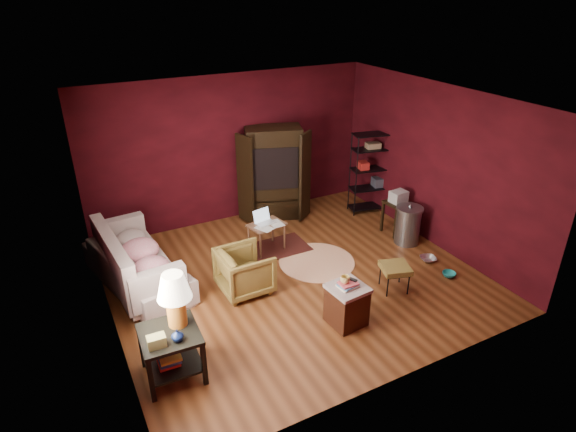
# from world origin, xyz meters

# --- Properties ---
(room) EXTENTS (5.54, 5.04, 2.84)m
(room) POSITION_xyz_m (-0.04, -0.01, 1.40)
(room) COLOR brown
(room) RESTS_ON ground
(sofa) EXTENTS (1.15, 2.26, 0.85)m
(sofa) POSITION_xyz_m (-2.23, 0.94, 0.42)
(sofa) COLOR #A28F8C
(sofa) RESTS_ON ground
(armchair) EXTENTS (0.70, 0.75, 0.76)m
(armchair) POSITION_xyz_m (-0.83, 0.03, 0.38)
(armchair) COLOR black
(armchair) RESTS_ON ground
(pet_bowl_steel) EXTENTS (0.27, 0.15, 0.27)m
(pet_bowl_steel) POSITION_xyz_m (2.24, -0.63, 0.13)
(pet_bowl_steel) COLOR silver
(pet_bowl_steel) RESTS_ON ground
(pet_bowl_turquoise) EXTENTS (0.22, 0.08, 0.21)m
(pet_bowl_turquoise) POSITION_xyz_m (2.21, -1.14, 0.11)
(pet_bowl_turquoise) COLOR teal
(pet_bowl_turquoise) RESTS_ON ground
(vase) EXTENTS (0.14, 0.15, 0.14)m
(vase) POSITION_xyz_m (-2.23, -1.37, 0.71)
(vase) COLOR #0C183F
(vase) RESTS_ON side_table
(mug) EXTENTS (0.16, 0.14, 0.13)m
(mug) POSITION_xyz_m (0.05, -1.32, 0.72)
(mug) COLOR #D7BA69
(mug) RESTS_ON hamper
(side_table) EXTENTS (0.70, 0.70, 1.33)m
(side_table) POSITION_xyz_m (-2.21, -1.14, 0.80)
(side_table) COLOR black
(side_table) RESTS_ON ground
(sofa_cushions) EXTENTS (0.98, 2.11, 0.86)m
(sofa_cushions) POSITION_xyz_m (-2.27, 0.90, 0.42)
(sofa_cushions) COLOR #A28F8C
(sofa_cushions) RESTS_ON sofa
(hamper) EXTENTS (0.52, 0.52, 0.68)m
(hamper) POSITION_xyz_m (0.10, -1.34, 0.31)
(hamper) COLOR #441E0F
(hamper) RESTS_ON ground
(footstool) EXTENTS (0.51, 0.51, 0.42)m
(footstool) POSITION_xyz_m (1.19, -1.01, 0.36)
(footstool) COLOR black
(footstool) RESTS_ON ground
(rug_round) EXTENTS (1.38, 1.38, 0.01)m
(rug_round) POSITION_xyz_m (0.56, 0.22, 0.01)
(rug_round) COLOR #EEE2C6
(rug_round) RESTS_ON ground
(rug_oriental) EXTENTS (1.08, 0.72, 0.01)m
(rug_oriental) POSITION_xyz_m (0.17, 0.94, 0.01)
(rug_oriental) COLOR #521A15
(rug_oriental) RESTS_ON ground
(laptop_desk) EXTENTS (0.67, 0.57, 0.74)m
(laptop_desk) POSITION_xyz_m (-0.02, 0.98, 0.46)
(laptop_desk) COLOR brown
(laptop_desk) RESTS_ON ground
(tv_armoire) EXTENTS (1.35, 1.03, 1.81)m
(tv_armoire) POSITION_xyz_m (0.71, 2.14, 0.95)
(tv_armoire) COLOR black
(tv_armoire) RESTS_ON ground
(wire_shelving) EXTENTS (0.85, 0.51, 1.63)m
(wire_shelving) POSITION_xyz_m (2.55, 1.47, 0.90)
(wire_shelving) COLOR black
(wire_shelving) RESTS_ON ground
(small_stand) EXTENTS (0.45, 0.45, 0.84)m
(small_stand) POSITION_xyz_m (2.41, 0.45, 0.62)
(small_stand) COLOR black
(small_stand) RESTS_ON ground
(trash_can) EXTENTS (0.55, 0.55, 0.75)m
(trash_can) POSITION_xyz_m (2.33, 0.04, 0.35)
(trash_can) COLOR slate
(trash_can) RESTS_ON ground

